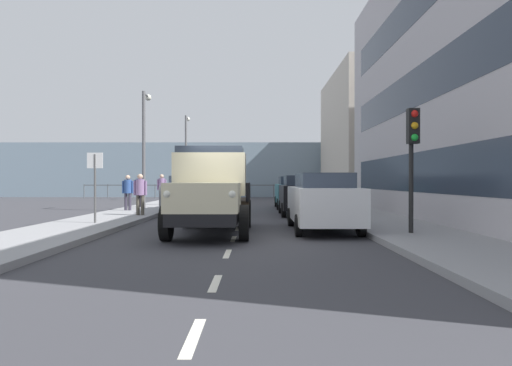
{
  "coord_description": "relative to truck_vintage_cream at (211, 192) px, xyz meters",
  "views": [
    {
      "loc": [
        -0.61,
        11.15,
        1.5
      ],
      "look_at": [
        -0.56,
        -8.67,
        1.4
      ],
      "focal_mm": 31.65,
      "sensor_mm": 36.0,
      "label": 1
    }
  ],
  "objects": [
    {
      "name": "ground_plane",
      "position": [
        -0.68,
        -6.64,
        -1.18
      ],
      "size": [
        80.0,
        80.0,
        0.0
      ],
      "primitive_type": "plane",
      "color": "#38383D"
    },
    {
      "name": "sidewalk_left",
      "position": [
        -5.54,
        -6.64,
        -1.1
      ],
      "size": [
        2.7,
        38.81,
        0.15
      ],
      "primitive_type": "cube",
      "color": "gray",
      "rests_on": "ground_plane"
    },
    {
      "name": "sidewalk_right",
      "position": [
        4.18,
        -6.64,
        -1.1
      ],
      "size": [
        2.7,
        38.81,
        0.15
      ],
      "primitive_type": "cube",
      "color": "gray",
      "rests_on": "ground_plane"
    },
    {
      "name": "road_centreline_markings",
      "position": [
        -0.68,
        -6.12,
        -1.17
      ],
      "size": [
        0.12,
        35.66,
        0.01
      ],
      "color": "silver",
      "rests_on": "ground_plane"
    },
    {
      "name": "building_far_block",
      "position": [
        -11.37,
        -21.17,
        3.52
      ],
      "size": [
        8.96,
        12.15,
        9.4
      ],
      "color": "beige",
      "rests_on": "ground_plane"
    },
    {
      "name": "sea_horizon",
      "position": [
        -0.68,
        -29.05,
        1.32
      ],
      "size": [
        80.0,
        0.8,
        5.0
      ],
      "primitive_type": "cube",
      "color": "gray",
      "rests_on": "ground_plane"
    },
    {
      "name": "seawall_railing",
      "position": [
        -0.68,
        -25.45,
        -0.26
      ],
      "size": [
        28.08,
        0.08,
        1.2
      ],
      "color": "#4C5156",
      "rests_on": "ground_plane"
    },
    {
      "name": "truck_vintage_cream",
      "position": [
        0.0,
        0.0,
        0.0
      ],
      "size": [
        2.17,
        5.64,
        2.43
      ],
      "color": "black",
      "rests_on": "ground_plane"
    },
    {
      "name": "car_white_kerbside_near",
      "position": [
        -3.24,
        -0.98,
        -0.28
      ],
      "size": [
        1.85,
        4.58,
        1.72
      ],
      "color": "white",
      "rests_on": "ground_plane"
    },
    {
      "name": "car_black_kerbside_1",
      "position": [
        -3.24,
        -7.0,
        -0.28
      ],
      "size": [
        1.93,
        3.83,
        1.72
      ],
      "color": "black",
      "rests_on": "ground_plane"
    },
    {
      "name": "car_teal_kerbside_2",
      "position": [
        -3.24,
        -11.92,
        -0.28
      ],
      "size": [
        1.9,
        4.5,
        1.72
      ],
      "color": "#1E6670",
      "rests_on": "ground_plane"
    },
    {
      "name": "car_grey_oppositeside_0",
      "position": [
        1.88,
        -8.42,
        -0.28
      ],
      "size": [
        1.87,
        4.58,
        1.72
      ],
      "color": "slate",
      "rests_on": "ground_plane"
    },
    {
      "name": "pedestrian_in_dark_coat",
      "position": [
        3.31,
        -5.2,
        -0.08
      ],
      "size": [
        0.53,
        0.34,
        1.62
      ],
      "color": "#4C473D",
      "rests_on": "sidewalk_right"
    },
    {
      "name": "pedestrian_couple_b",
      "position": [
        4.61,
        -8.04,
        -0.09
      ],
      "size": [
        0.53,
        0.34,
        1.61
      ],
      "color": "#383342",
      "rests_on": "sidewalk_right"
    },
    {
      "name": "pedestrian_by_lamp",
      "position": [
        4.78,
        -10.69,
        -0.05
      ],
      "size": [
        0.53,
        0.34,
        1.67
      ],
      "color": "#383342",
      "rests_on": "sidewalk_right"
    },
    {
      "name": "pedestrian_strolling",
      "position": [
        4.09,
        -12.87,
        -0.02
      ],
      "size": [
        0.53,
        0.34,
        1.71
      ],
      "color": "#4C473D",
      "rests_on": "sidewalk_right"
    },
    {
      "name": "traffic_light_near",
      "position": [
        -5.29,
        0.89,
        1.29
      ],
      "size": [
        0.28,
        0.41,
        3.2
      ],
      "color": "black",
      "rests_on": "sidewalk_left"
    },
    {
      "name": "lamp_post_promenade",
      "position": [
        4.23,
        -9.6,
        2.43
      ],
      "size": [
        0.32,
        1.14,
        5.72
      ],
      "color": "#59595B",
      "rests_on": "sidewalk_right"
    },
    {
      "name": "lamp_post_far",
      "position": [
        4.02,
        -21.2,
        2.69
      ],
      "size": [
        0.32,
        1.14,
        6.21
      ],
      "color": "#59595B",
      "rests_on": "sidewalk_right"
    },
    {
      "name": "street_sign",
      "position": [
        3.91,
        -1.93,
        0.5
      ],
      "size": [
        0.5,
        0.07,
        2.25
      ],
      "color": "#4C4C4C",
      "rests_on": "sidewalk_right"
    }
  ]
}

